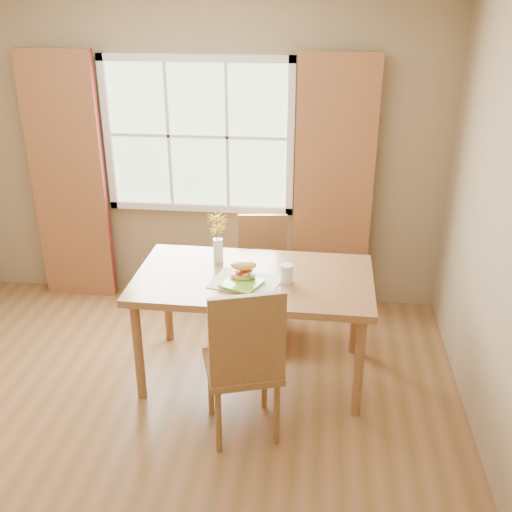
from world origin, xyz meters
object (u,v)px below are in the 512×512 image
object	(u,v)px
dining_table	(254,287)
flower_vase	(218,234)
chair_near	(245,360)
chair_far	(262,269)
croissant_sandwich	(243,270)
water_glass	(287,274)

from	to	relation	value
dining_table	flower_vase	xyz separation A→B (m)	(-0.28, 0.21, 0.31)
chair_near	chair_far	xyz separation A→B (m)	(-0.04, 1.41, -0.07)
dining_table	croissant_sandwich	world-z (taller)	croissant_sandwich
dining_table	chair_near	size ratio (longest dim) A/B	1.54
chair_near	flower_vase	distance (m)	1.06
chair_far	water_glass	xyz separation A→B (m)	(0.24, -0.77, 0.34)
chair_near	croissant_sandwich	world-z (taller)	chair_near
water_glass	flower_vase	world-z (taller)	flower_vase
dining_table	flower_vase	distance (m)	0.47
chair_near	chair_far	bearing A→B (deg)	73.71
chair_far	flower_vase	xyz separation A→B (m)	(-0.28, -0.49, 0.50)
chair_near	chair_far	size ratio (longest dim) A/B	1.13
chair_near	flower_vase	xyz separation A→B (m)	(-0.31, 0.92, 0.44)
chair_near	croissant_sandwich	distance (m)	0.70
dining_table	croissant_sandwich	size ratio (longest dim) A/B	8.82
water_glass	flower_vase	distance (m)	0.61
croissant_sandwich	water_glass	xyz separation A→B (m)	(0.29, 0.02, -0.02)
dining_table	chair_near	world-z (taller)	chair_near
chair_near	water_glass	size ratio (longest dim) A/B	8.36
water_glass	dining_table	bearing A→B (deg)	164.61
chair_near	croissant_sandwich	xyz separation A→B (m)	(-0.09, 0.63, 0.30)
chair_far	dining_table	bearing A→B (deg)	-95.33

